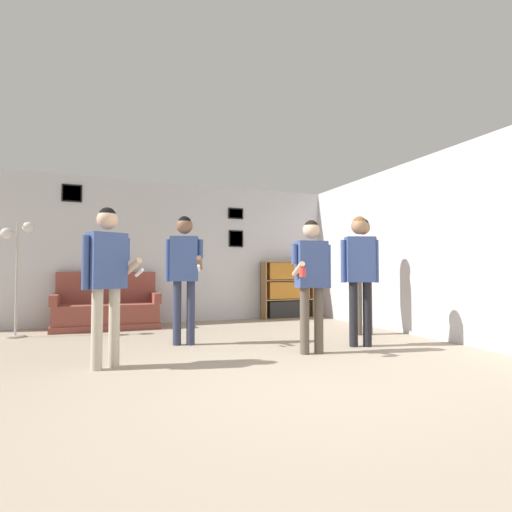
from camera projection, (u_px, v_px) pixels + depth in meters
The scene contains 12 objects.
ground_plane at pixel (290, 391), 3.24m from camera, with size 20.00×20.00×0.00m, color gray.
wall_back at pixel (181, 252), 7.78m from camera, with size 8.49×0.08×2.70m.
wall_right at pixel (393, 249), 6.63m from camera, with size 0.06×7.19×2.70m.
couch at pixel (107, 310), 6.87m from camera, with size 1.72×0.80×0.97m.
bookshelf at pixel (288, 290), 8.33m from camera, with size 1.10×0.30×1.18m.
floor_lamp at pixel (17, 254), 5.95m from camera, with size 0.45×0.28×1.72m.
person_player_foreground_left at pixel (107, 269), 4.04m from camera, with size 0.58×0.39×1.63m.
person_player_foreground_center at pixel (184, 265), 5.33m from camera, with size 0.48×0.55×1.72m.
person_watcher_holding_cup at pixel (311, 272), 4.76m from camera, with size 0.53×0.39×1.59m.
person_spectator_near_bookshelf at pixel (360, 266), 5.21m from camera, with size 0.47×0.31×1.70m.
person_spectator_far_right at pixel (363, 262), 6.20m from camera, with size 0.50×0.23×1.80m.
drinking_cup at pixel (298, 259), 8.44m from camera, with size 0.07×0.07×0.10m.
Camera 1 is at (-1.44, -2.96, 0.97)m, focal length 28.00 mm.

